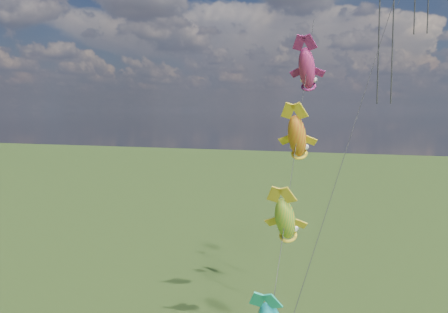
% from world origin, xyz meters
% --- Properties ---
extents(fish_windsock_rig, '(1.54, 15.95, 19.52)m').
position_xyz_m(fish_windsock_rig, '(16.90, 5.41, 10.96)').
color(fish_windsock_rig, brown).
rests_on(fish_windsock_rig, ground).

